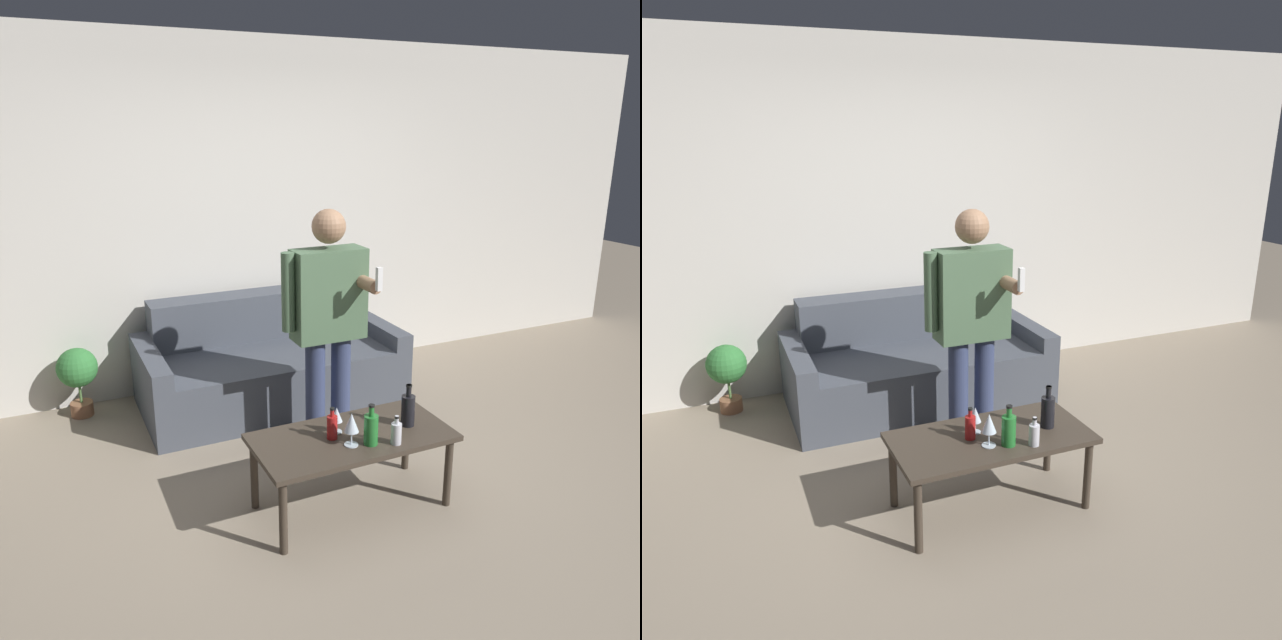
# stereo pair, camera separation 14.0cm
# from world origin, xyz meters

# --- Properties ---
(ground_plane) EXTENTS (16.00, 16.00, 0.00)m
(ground_plane) POSITION_xyz_m (0.00, 0.00, 0.00)
(ground_plane) COLOR gray
(wall_back) EXTENTS (8.00, 0.06, 2.70)m
(wall_back) POSITION_xyz_m (0.00, 2.13, 1.35)
(wall_back) COLOR silver
(wall_back) RESTS_ON ground_plane
(couch) EXTENTS (1.94, 0.95, 0.79)m
(couch) POSITION_xyz_m (-0.02, 1.61, 0.29)
(couch) COLOR #474C56
(couch) RESTS_ON ground_plane
(coffee_table) EXTENTS (1.09, 0.53, 0.45)m
(coffee_table) POSITION_xyz_m (-0.11, 0.06, 0.40)
(coffee_table) COLOR #3D3328
(coffee_table) RESTS_ON ground_plane
(bottle_orange) EXTENTS (0.08, 0.08, 0.23)m
(bottle_orange) POSITION_xyz_m (-0.07, -0.07, 0.54)
(bottle_orange) COLOR #23752D
(bottle_orange) RESTS_ON coffee_table
(bottle_green) EXTENTS (0.06, 0.06, 0.18)m
(bottle_green) POSITION_xyz_m (-0.23, 0.07, 0.52)
(bottle_green) COLOR #B21E1E
(bottle_green) RESTS_ON coffee_table
(bottle_dark) EXTENTS (0.06, 0.06, 0.16)m
(bottle_dark) POSITION_xyz_m (0.06, -0.12, 0.51)
(bottle_dark) COLOR silver
(bottle_dark) RESTS_ON coffee_table
(bottle_yellow) EXTENTS (0.08, 0.08, 0.24)m
(bottle_yellow) POSITION_xyz_m (0.23, 0.03, 0.54)
(bottle_yellow) COLOR black
(bottle_yellow) RESTS_ON coffee_table
(wine_glass_near) EXTENTS (0.07, 0.07, 0.15)m
(wine_glass_near) POSITION_xyz_m (-0.17, 0.12, 0.55)
(wine_glass_near) COLOR silver
(wine_glass_near) RESTS_ON coffee_table
(wine_glass_far) EXTENTS (0.08, 0.08, 0.18)m
(wine_glass_far) POSITION_xyz_m (-0.17, -0.04, 0.57)
(wine_glass_far) COLOR silver
(wine_glass_far) RESTS_ON coffee_table
(person_standing_front) EXTENTS (0.54, 0.42, 1.58)m
(person_standing_front) POSITION_xyz_m (0.06, 0.73, 0.92)
(person_standing_front) COLOR navy
(person_standing_front) RESTS_ON ground_plane
(potted_plant) EXTENTS (0.29, 0.29, 0.52)m
(potted_plant) POSITION_xyz_m (-1.38, 1.91, 0.34)
(potted_plant) COLOR #936042
(potted_plant) RESTS_ON ground_plane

